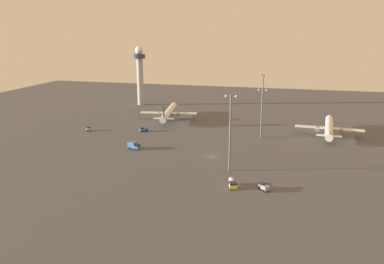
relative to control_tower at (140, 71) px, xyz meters
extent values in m
plane|color=#4C4C51|center=(72.46, -102.75, -23.37)|extent=(416.00, 416.00, 0.00)
cylinder|color=#A8A8B2|center=(0.00, 0.00, -7.24)|extent=(4.40, 4.40, 32.25)
cylinder|color=#2D3847|center=(0.00, 0.00, 10.38)|extent=(8.00, 8.00, 3.00)
sphere|color=silver|center=(0.00, 0.00, 14.40)|extent=(5.60, 5.60, 5.60)
cylinder|color=silver|center=(122.34, -54.79, -19.16)|extent=(6.72, 37.17, 3.90)
cone|color=silver|center=(123.85, -35.12, -19.16)|extent=(3.89, 2.74, 3.71)
cone|color=silver|center=(120.82, -74.66, -19.16)|extent=(3.72, 3.14, 3.51)
cube|color=silver|center=(122.26, -55.81, -19.36)|extent=(33.09, 6.62, 0.36)
cube|color=silver|center=(120.97, -72.71, -18.95)|extent=(11.46, 3.32, 0.36)
cube|color=orange|center=(120.99, -72.40, -15.82)|extent=(0.56, 3.30, 6.68)
cylinder|color=slate|center=(116.63, -55.38, -20.08)|extent=(2.54, 3.86, 2.26)
cylinder|color=slate|center=(127.90, -56.24, -20.08)|extent=(2.54, 3.86, 2.26)
cube|color=orange|center=(122.34, -54.79, -20.23)|extent=(6.11, 34.19, 0.37)
cylinder|color=#333338|center=(123.25, -42.99, -20.98)|extent=(0.29, 0.29, 3.65)
cylinder|color=black|center=(123.25, -42.99, -22.81)|extent=(0.50, 1.16, 1.13)
cylinder|color=#333338|center=(119.89, -57.17, -20.98)|extent=(0.29, 0.29, 3.65)
cylinder|color=black|center=(119.89, -57.17, -22.81)|extent=(0.50, 1.16, 1.13)
cylinder|color=#333338|center=(124.40, -57.52, -20.98)|extent=(0.29, 0.29, 3.65)
cylinder|color=black|center=(124.40, -57.52, -22.81)|extent=(0.50, 1.16, 1.13)
cylinder|color=white|center=(33.54, -39.69, -19.11)|extent=(9.69, 37.56, 3.95)
cone|color=white|center=(30.45, -19.98, -19.11)|extent=(4.09, 3.04, 3.75)
cone|color=white|center=(36.66, -59.60, -19.11)|extent=(3.96, 3.42, 3.55)
cube|color=white|center=(33.70, -40.71, -19.32)|extent=(33.49, 9.25, 0.36)
cube|color=white|center=(36.35, -57.65, -18.90)|extent=(11.68, 4.23, 0.36)
cube|color=#146B4C|center=(36.31, -57.34, -15.73)|extent=(0.82, 3.33, 6.75)
cylinder|color=slate|center=(28.05, -41.60, -20.05)|extent=(2.84, 4.05, 2.29)
cylinder|color=slate|center=(39.35, -39.83, -20.05)|extent=(2.84, 4.05, 2.29)
cube|color=#146B4C|center=(33.54, -39.69, -20.20)|extent=(8.84, 34.55, 0.37)
cylinder|color=#333338|center=(31.69, -27.86, -20.95)|extent=(0.29, 0.29, 3.69)
cylinder|color=black|center=(31.69, -27.86, -22.80)|extent=(0.59, 1.19, 1.14)
cylinder|color=#333338|center=(31.68, -42.61, -20.95)|extent=(0.29, 0.29, 3.69)
cylinder|color=black|center=(31.68, -42.61, -22.80)|extent=(0.59, 1.19, 1.14)
cylinder|color=#333338|center=(36.20, -41.90, -20.95)|extent=(0.29, 0.29, 3.69)
cylinder|color=black|center=(36.20, -41.90, -22.80)|extent=(0.59, 1.19, 1.14)
cube|color=#3372BF|center=(38.24, -101.14, -22.32)|extent=(3.32, 3.09, 1.20)
cube|color=#1E232D|center=(38.24, -101.14, -21.37)|extent=(2.95, 2.81, 0.70)
cube|color=#3372BF|center=(35.87, -100.43, -21.62)|extent=(4.11, 3.24, 2.60)
cylinder|color=black|center=(38.91, -100.24, -22.92)|extent=(0.95, 0.55, 0.90)
cylinder|color=black|center=(38.31, -102.26, -22.92)|extent=(0.95, 0.55, 0.90)
cylinder|color=black|center=(35.54, -99.23, -22.92)|extent=(0.95, 0.55, 0.90)
cylinder|color=black|center=(34.94, -101.25, -22.92)|extent=(0.95, 0.55, 0.90)
cube|color=#3372BF|center=(28.82, -71.18, -22.37)|extent=(2.89, 2.87, 1.10)
cube|color=#1E232D|center=(28.82, -71.18, -21.47)|extent=(2.59, 2.59, 0.70)
cube|color=#3372BF|center=(30.30, -70.01, -22.22)|extent=(3.07, 2.99, 1.40)
cylinder|color=black|center=(29.11, -72.03, -22.92)|extent=(0.89, 0.79, 0.90)
cylinder|color=black|center=(28.06, -70.69, -22.92)|extent=(0.89, 0.79, 0.90)
cylinder|color=black|center=(31.22, -70.37, -22.92)|extent=(0.89, 0.79, 0.90)
cylinder|color=black|center=(30.17, -69.03, -22.92)|extent=(0.89, 0.79, 0.90)
cube|color=gray|center=(95.81, -132.32, -22.37)|extent=(2.87, 2.89, 1.10)
cube|color=#1E232D|center=(95.81, -132.32, -21.47)|extent=(2.59, 2.59, 0.70)
cube|color=gray|center=(96.98, -133.81, -22.22)|extent=(2.99, 3.07, 1.40)
cylinder|color=black|center=(94.96, -132.62, -22.92)|extent=(0.79, 0.89, 0.90)
cylinder|color=black|center=(96.30, -131.57, -22.92)|extent=(0.79, 0.89, 0.90)
cylinder|color=black|center=(96.63, -134.73, -22.92)|extent=(0.79, 0.89, 0.90)
cylinder|color=black|center=(97.96, -133.68, -22.92)|extent=(0.79, 0.89, 0.90)
cube|color=yellow|center=(86.30, -134.57, -22.32)|extent=(3.14, 3.55, 1.20)
cube|color=#1E232D|center=(86.30, -134.57, -21.37)|extent=(2.85, 3.15, 0.70)
cylinder|color=silver|center=(85.55, -131.98, -21.93)|extent=(2.89, 4.53, 1.80)
cylinder|color=black|center=(87.43, -134.69, -22.92)|extent=(0.54, 0.95, 0.90)
cylinder|color=black|center=(85.41, -135.27, -22.92)|extent=(0.54, 0.95, 0.90)
cylinder|color=black|center=(86.36, -131.00, -22.92)|extent=(0.54, 0.95, 0.90)
cylinder|color=black|center=(84.35, -131.58, -22.92)|extent=(0.54, 0.95, 0.90)
cube|color=white|center=(0.89, -76.30, -22.47)|extent=(2.41, 2.37, 0.90)
cube|color=#1E232D|center=(0.89, -76.30, -21.67)|extent=(2.17, 2.13, 0.70)
cylinder|color=black|center=(0.17, -76.59, -22.92)|extent=(0.80, 0.89, 0.90)
cylinder|color=black|center=(1.34, -75.65, -22.92)|extent=(0.80, 0.89, 0.90)
cylinder|color=black|center=(1.45, -78.19, -22.92)|extent=(0.80, 0.89, 0.90)
cylinder|color=black|center=(2.62, -77.25, -22.92)|extent=(0.80, 0.89, 0.90)
cylinder|color=slate|center=(82.28, -117.64, -8.93)|extent=(0.70, 0.70, 28.89)
cube|color=slate|center=(82.28, -117.64, 4.91)|extent=(4.80, 0.40, 0.40)
sphere|color=#F9EAB2|center=(80.48, -117.64, 4.91)|extent=(0.90, 0.90, 0.90)
sphere|color=#F9EAB2|center=(84.08, -117.64, 4.91)|extent=(0.90, 0.90, 0.90)
cylinder|color=slate|center=(87.77, -40.05, -9.29)|extent=(0.70, 0.70, 28.16)
cube|color=slate|center=(87.77, -40.05, 4.19)|extent=(4.80, 0.40, 0.40)
sphere|color=#F9EAB2|center=(85.97, -40.05, 4.19)|extent=(0.90, 0.90, 0.90)
sphere|color=#F9EAB2|center=(89.57, -40.05, 4.19)|extent=(0.90, 0.90, 0.90)
cylinder|color=slate|center=(89.70, -67.52, -11.31)|extent=(0.70, 0.70, 24.12)
cube|color=slate|center=(89.70, -67.52, 0.15)|extent=(4.80, 0.40, 0.40)
sphere|color=#F9EAB2|center=(87.90, -67.52, 0.15)|extent=(0.90, 0.90, 0.90)
sphere|color=#F9EAB2|center=(91.50, -67.52, 0.15)|extent=(0.90, 0.90, 0.90)
camera|label=1|loc=(103.59, -255.73, 28.00)|focal=36.70mm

